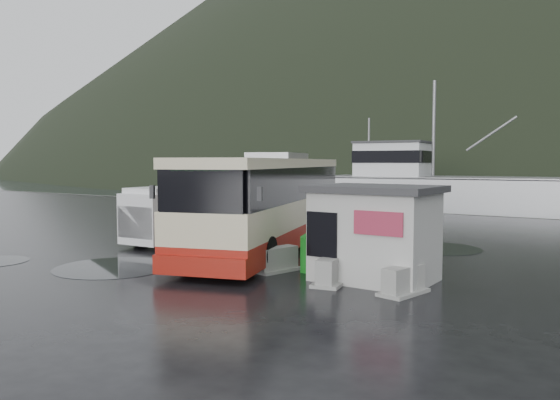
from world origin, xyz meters
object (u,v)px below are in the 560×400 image
Objects in this scene: jersey_barrier_c at (403,294)px; fishing_trawler at (475,204)px; waste_bin_left at (326,272)px; ticket_kiosk at (374,280)px; white_van at (184,241)px; jersey_barrier_b at (331,284)px; coach_bus at (270,248)px; waste_bin_right at (325,272)px; dome_tent at (220,262)px; jersey_barrier_a at (277,271)px.

fishing_trawler is (-5.99, 31.90, 0.00)m from jersey_barrier_c.
ticket_kiosk reaches higher than waste_bin_left.
ticket_kiosk is at bearing -9.36° from waste_bin_left.
jersey_barrier_b is (9.04, -3.73, 0.00)m from white_van.
coach_bus is at bearing 144.43° from waste_bin_left.
jersey_barrier_b is (-0.82, -1.09, 0.00)m from ticket_kiosk.
waste_bin_right is 3.76m from dome_tent.
coach_bus is at bearing 143.78° from waste_bin_right.
fishing_trawler is at bearing 93.05° from jersey_barrier_a.
fishing_trawler reaches higher than ticket_kiosk.
ticket_kiosk reaches higher than white_van.
waste_bin_right is 30.74m from fishing_trawler.
jersey_barrier_b is at bearing -125.54° from ticket_kiosk.
dome_tent is (-3.73, -0.55, 0.00)m from waste_bin_left.
white_van reaches higher than waste_bin_left.
white_van is 0.20× the size of fishing_trawler.
dome_tent is at bearing -172.64° from waste_bin_right.
waste_bin_left is 1.03× the size of jersey_barrier_a.
ticket_kiosk is (5.44, 0.27, 0.00)m from dome_tent.
jersey_barrier_b reaches higher than jersey_barrier_c.
coach_bus is 9.21× the size of jersey_barrier_c.
ticket_kiosk is (1.71, -0.21, 0.00)m from waste_bin_right.
waste_bin_left is at bearing -89.38° from fishing_trawler.
jersey_barrier_b is 1.04× the size of jersey_barrier_c.
coach_bus is 5.03m from waste_bin_right.
dome_tent is 0.10× the size of fishing_trawler.
waste_bin_left is 1.07× the size of jersey_barrier_c.
jersey_barrier_c is (11.13, -3.74, 0.00)m from white_van.
jersey_barrier_c is (7.04, -4.28, 0.00)m from coach_bus.
coach_bus is 4.99m from waste_bin_left.
white_van is 3.82× the size of jersey_barrier_a.
fishing_trawler is at bearing 95.62° from waste_bin_right.
jersey_barrier_a is at bearing -4.08° from dome_tent.
white_van is (-4.10, -0.54, 0.00)m from coach_bus.
jersey_barrier_b is (0.89, -1.30, 0.00)m from waste_bin_right.
fishing_trawler reaches higher than jersey_barrier_a.
ticket_kiosk is (1.71, -0.28, 0.00)m from waste_bin_left.
coach_bus is 8.83× the size of jersey_barrier_b.
waste_bin_right is at bearing 7.36° from dome_tent.
jersey_barrier_c is at bearing -21.63° from white_van.
waste_bin_right is at bearing -19.65° from white_van.
waste_bin_right reaches higher than dome_tent.
jersey_barrier_c is at bearing -8.67° from jersey_barrier_a.
waste_bin_right is 1.04× the size of jersey_barrier_b.
waste_bin_right reaches higher than jersey_barrier_b.
dome_tent is 2.39m from jersey_barrier_a.
white_van is 1.65× the size of ticket_kiosk.
white_van is 8.49m from waste_bin_left.
white_van is 8.51m from waste_bin_right.
dome_tent is at bearing -36.41° from white_van.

